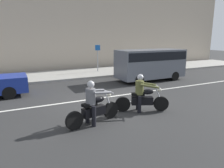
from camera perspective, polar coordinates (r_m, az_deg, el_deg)
The scene contains 7 objects.
ground_plane at distance 9.68m, azimuth -1.46°, elevation -5.31°, with size 80.00×80.00×0.00m, color #2B2B2B.
sidewalk_slab at distance 17.06m, azimuth -12.78°, elevation 2.56°, with size 40.00×4.40×0.14m, color #99968E.
lane_marking_stripe at distance 10.71m, azimuth -0.36°, elevation -3.48°, with size 18.00×0.14×0.01m, color silver.
motorcycle_with_rider_olive at distance 8.58m, azimuth 8.27°, elevation -3.36°, with size 2.07×1.09×1.56m.
motorcycle_with_rider_gray at distance 7.31m, azimuth -5.16°, elevation -6.11°, with size 2.17×0.82×1.57m.
parked_van_slate_gray at distance 14.84m, azimuth 10.56°, elevation 5.83°, with size 4.85×1.96×2.17m.
street_sign_post at distance 17.65m, azimuth -3.98°, elevation 7.94°, with size 0.44×0.08×2.26m.
Camera 1 is at (-3.83, -8.36, 3.01)m, focal length 33.11 mm.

